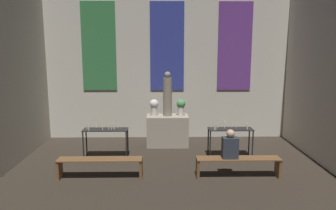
% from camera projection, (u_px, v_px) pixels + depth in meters
% --- Properties ---
extents(wall_back, '(8.08, 0.16, 5.04)m').
position_uv_depth(wall_back, '(167.00, 61.00, 10.70)').
color(wall_back, beige).
rests_on(wall_back, ground_plane).
extents(altar, '(1.26, 0.69, 0.94)m').
position_uv_depth(altar, '(168.00, 131.00, 10.07)').
color(altar, gray).
rests_on(altar, ground_plane).
extents(statue, '(0.27, 0.27, 1.34)m').
position_uv_depth(statue, '(168.00, 95.00, 9.88)').
color(statue, gray).
rests_on(statue, altar).
extents(flower_vase_left, '(0.27, 0.27, 0.50)m').
position_uv_depth(flower_vase_left, '(154.00, 106.00, 9.93)').
color(flower_vase_left, beige).
rests_on(flower_vase_left, altar).
extents(flower_vase_right, '(0.27, 0.27, 0.50)m').
position_uv_depth(flower_vase_right, '(181.00, 106.00, 9.95)').
color(flower_vase_right, beige).
rests_on(flower_vase_right, altar).
extents(candle_rack_left, '(1.21, 0.43, 1.00)m').
position_uv_depth(candle_rack_left, '(106.00, 133.00, 8.90)').
color(candle_rack_left, black).
rests_on(candle_rack_left, ground_plane).
extents(candle_rack_right, '(1.21, 0.43, 1.01)m').
position_uv_depth(candle_rack_right, '(230.00, 133.00, 8.96)').
color(candle_rack_right, black).
rests_on(candle_rack_right, ground_plane).
extents(pew_back_left, '(1.94, 0.36, 0.47)m').
position_uv_depth(pew_back_left, '(100.00, 164.00, 7.53)').
color(pew_back_left, brown).
rests_on(pew_back_left, ground_plane).
extents(pew_back_right, '(1.94, 0.36, 0.47)m').
position_uv_depth(pew_back_right, '(238.00, 163.00, 7.59)').
color(pew_back_right, brown).
rests_on(pew_back_right, ground_plane).
extents(person_seated, '(0.36, 0.24, 0.68)m').
position_uv_depth(person_seated, '(230.00, 146.00, 7.51)').
color(person_seated, '#282D38').
rests_on(person_seated, pew_back_right).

